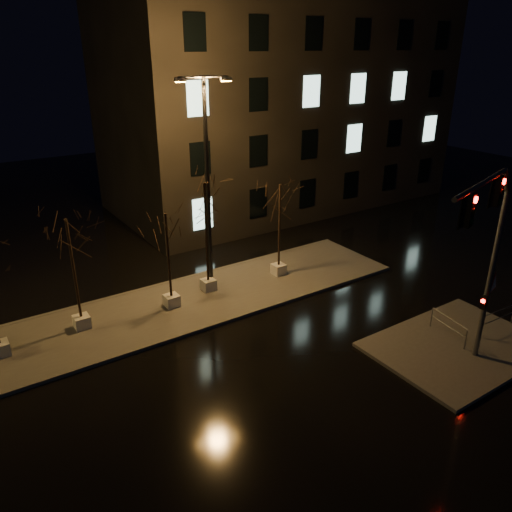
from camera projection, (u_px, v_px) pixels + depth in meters
ground at (259, 365)px, 19.39m from camera, size 90.00×90.00×0.00m
median at (189, 303)px, 23.96m from camera, size 22.00×5.00×0.15m
sidewalk_corner at (457, 346)px, 20.50m from camera, size 7.00×5.00×0.15m
building at (280, 102)px, 37.39m from camera, size 25.00×12.00×15.00m
tree_1 at (70, 245)px, 20.22m from camera, size 1.80×1.80×5.11m
tree_2 at (167, 235)px, 22.14m from camera, size 1.80×1.80×4.68m
tree_3 at (205, 208)px, 23.41m from camera, size 1.80×1.80×5.64m
tree_4 at (280, 205)px, 25.30m from camera, size 1.80×1.80×5.05m
traffic_signal_mast at (488, 246)px, 16.97m from camera, size 6.09×1.76×7.68m
streetlight_main at (207, 173)px, 23.12m from camera, size 2.50×0.98×10.13m
guard_rail_a at (498, 317)px, 21.26m from camera, size 2.27×0.18×0.98m
guard_rail_b at (449, 325)px, 20.75m from camera, size 0.37×1.96×0.94m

